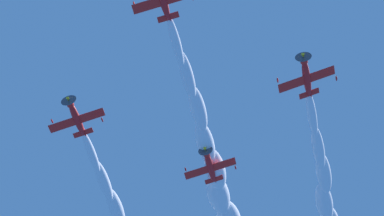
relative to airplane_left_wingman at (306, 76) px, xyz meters
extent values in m
cube|color=red|center=(20.25, 3.35, 2.13)|extent=(7.12, 5.04, 1.59)
ellipsoid|color=red|center=(23.41, 1.44, 2.83)|extent=(0.65, 0.83, 0.28)
cube|color=red|center=(18.93, 1.26, 2.40)|extent=(2.74, 2.12, 0.62)
cube|color=red|center=(18.83, 1.27, 2.85)|extent=(0.79, 0.99, 1.04)
ellipsoid|color=red|center=(-0.12, -0.19, 0.00)|extent=(4.16, 5.78, 1.26)
cylinder|color=red|center=(1.33, 2.17, -0.06)|extent=(1.43, 1.30, 1.19)
cone|color=yellow|center=(1.64, 2.68, -0.08)|extent=(0.81, 0.83, 0.57)
cylinder|color=#3F3F47|center=(1.57, 2.56, -0.07)|extent=(2.23, 1.33, 2.57)
cube|color=red|center=(-0.18, -0.37, -0.14)|extent=(7.02, 4.98, 2.13)
ellipsoid|color=red|center=(-3.29, 1.51, -1.11)|extent=(0.66, 0.84, 0.29)
ellipsoid|color=red|center=(2.93, -2.25, 0.83)|extent=(0.66, 0.84, 0.29)
cube|color=red|center=(-1.51, -2.45, 0.10)|extent=(2.71, 2.10, 0.81)
cube|color=red|center=(-1.64, -2.43, 0.54)|extent=(0.84, 1.03, 1.02)
ellipsoid|color=#1E232D|center=(-0.05, 0.10, 0.36)|extent=(1.37, 1.56, 0.76)
ellipsoid|color=red|center=(26.31, -16.40, 0.56)|extent=(4.12, 5.76, 1.40)
cylinder|color=red|center=(27.75, -14.03, 0.42)|extent=(1.43, 1.27, 1.19)
cone|color=yellow|center=(28.06, -13.52, 0.40)|extent=(0.80, 0.82, 0.58)
cylinder|color=#3F3F47|center=(27.99, -13.64, 0.40)|extent=(2.23, 1.26, 2.54)
cube|color=red|center=(26.24, -16.58, 0.42)|extent=(7.05, 5.00, 1.99)
ellipsoid|color=red|center=(23.09, -14.71, -0.47)|extent=(0.65, 0.84, 0.30)
ellipsoid|color=red|center=(29.38, -18.45, 1.31)|extent=(0.65, 0.84, 0.30)
cube|color=red|center=(24.91, -18.65, 0.73)|extent=(2.72, 2.10, 0.77)
cube|color=red|center=(24.80, -18.63, 1.18)|extent=(0.83, 1.00, 1.05)
ellipsoid|color=#1E232D|center=(26.38, -16.10, 0.91)|extent=(1.36, 1.55, 0.78)
ellipsoid|color=red|center=(5.93, -20.08, 2.07)|extent=(4.13, 5.75, 1.18)
cylinder|color=red|center=(7.38, -17.71, 2.03)|extent=(1.39, 1.28, 1.14)
cone|color=yellow|center=(7.69, -17.21, 2.02)|extent=(0.79, 0.82, 0.54)
cylinder|color=#3F3F47|center=(7.62, -17.32, 2.02)|extent=(2.14, 1.29, 2.47)
cube|color=red|center=(5.86, -20.25, 1.92)|extent=(7.11, 5.03, 1.64)
ellipsoid|color=red|center=(2.70, -18.34, 1.19)|extent=(0.65, 0.84, 0.27)
ellipsoid|color=red|center=(9.01, -22.17, 2.66)|extent=(0.65, 0.84, 0.27)
cube|color=red|center=(4.54, -22.34, 2.16)|extent=(2.74, 2.11, 0.64)
cube|color=red|center=(4.44, -22.34, 2.61)|extent=(0.79, 1.00, 1.02)
ellipsoid|color=#1E232D|center=(6.01, -19.80, 2.43)|extent=(1.35, 1.55, 0.72)
ellipsoid|color=white|center=(16.93, -1.95, 2.56)|extent=(5.02, 7.14, 1.64)
ellipsoid|color=white|center=(13.84, -6.67, 3.02)|extent=(5.40, 7.39, 2.07)
ellipsoid|color=white|center=(10.66, -11.60, 3.36)|extent=(5.79, 7.63, 2.50)
ellipsoid|color=white|center=(7.69, -17.16, 3.46)|extent=(6.17, 7.88, 2.94)
ellipsoid|color=white|center=(4.55, -21.66, 3.75)|extent=(6.55, 8.13, 3.37)
ellipsoid|color=white|center=(2.23, -26.73, 4.25)|extent=(6.94, 8.37, 3.80)
ellipsoid|color=white|center=(-3.36, -5.61, 0.45)|extent=(5.02, 7.14, 1.64)
ellipsoid|color=white|center=(-6.73, -10.84, 0.51)|extent=(5.40, 7.39, 2.07)
ellipsoid|color=white|center=(-9.74, -15.29, 1.15)|extent=(5.79, 7.63, 2.50)
ellipsoid|color=white|center=(-12.37, -20.72, 1.34)|extent=(6.17, 7.88, 2.94)
ellipsoid|color=white|center=(23.02, -21.91, 0.83)|extent=(5.02, 7.14, 1.64)
ellipsoid|color=white|center=(20.08, -26.68, 1.06)|extent=(5.40, 7.39, 2.07)
ellipsoid|color=white|center=(16.99, -31.85, 1.59)|extent=(5.79, 7.63, 2.50)
camera|label=1|loc=(29.02, 40.96, -72.38)|focal=63.69mm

